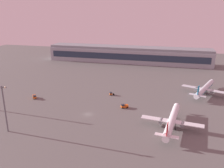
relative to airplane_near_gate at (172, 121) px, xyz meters
name	(u,v)px	position (x,y,z in m)	size (l,w,h in m)	color
ground_plane	(88,114)	(-43.90, 4.48, -3.66)	(416.00, 416.00, 0.00)	#605E5B
terminal_building	(128,55)	(-46.24, 136.40, 4.44)	(166.05, 22.40, 16.40)	#9EA3AD
airplane_near_gate	(172,121)	(0.00, 0.00, 0.00)	(29.44, 37.72, 9.68)	white
airplane_far_stand	(205,89)	(20.31, 53.28, 0.04)	(28.92, 36.70, 9.78)	silver
cargo_loader	(34,97)	(-84.72, 18.69, -2.48)	(4.10, 4.47, 2.25)	#D85919
baggage_tractor	(124,106)	(-26.53, 17.73, -2.48)	(4.58, 3.67, 2.25)	#D85919
pushback_tug	(111,94)	(-39.12, 36.19, -2.59)	(3.55, 2.97, 2.05)	#D85919
apron_light_west	(4,106)	(-73.72, -22.26, 9.31)	(4.80, 0.90, 22.35)	slate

